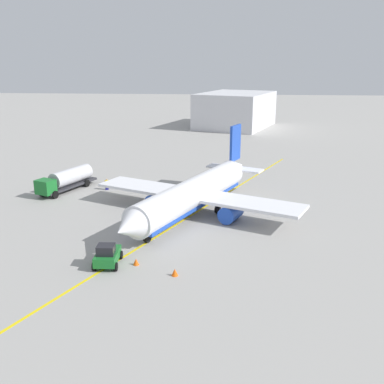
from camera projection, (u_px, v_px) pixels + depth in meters
The scene contains 9 objects.
ground_plane at pixel (192, 215), 55.86m from camera, with size 400.00×400.00×0.00m, color #9E9B96.
airplane at pixel (194, 194), 55.52m from camera, with size 29.86×27.12×9.63m.
fuel_tanker at pixel (66, 179), 65.75m from camera, with size 10.82×6.25×3.15m.
pushback_tug at pixel (107, 255), 41.99m from camera, with size 3.71×2.49×2.20m.
refueling_worker at pixel (107, 184), 66.42m from camera, with size 0.58×0.63×1.71m.
safety_cone_nose at pixel (175, 272), 40.08m from camera, with size 0.61×0.61×0.67m, color #F2590F.
safety_cone_wingtip at pixel (136, 262), 42.19m from camera, with size 0.58×0.58×0.64m, color #F2590F.
distant_hangar at pixel (235, 110), 127.11m from camera, with size 28.22×24.41×9.70m.
taxi_line_marking at pixel (192, 215), 55.86m from camera, with size 74.33×0.30×0.01m, color yellow.
Camera 1 is at (52.50, 4.55, 18.76)m, focal length 41.63 mm.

